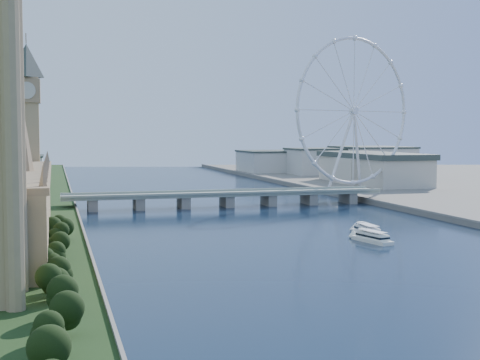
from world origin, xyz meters
name	(u,v)px	position (x,y,z in m)	size (l,w,h in m)	color
tree_row	(58,271)	(-113.00, 66.00, 8.63)	(7.45, 199.45, 18.70)	black
parliament_range	(21,204)	(-128.00, 170.00, 18.48)	(24.00, 200.00, 70.00)	tan
big_ben	(27,105)	(-128.00, 278.00, 66.57)	(20.02, 20.02, 110.00)	tan
westminster_bridge	(227,197)	(0.00, 300.00, 6.63)	(220.00, 22.00, 9.50)	gray
london_eye	(354,112)	(119.98, 355.08, 67.52)	(113.60, 39.12, 124.30)	silver
county_hall	(372,186)	(175.00, 430.00, 0.00)	(54.00, 144.00, 35.00)	beige
city_skyline	(201,164)	(39.22, 560.08, 16.96)	(505.00, 280.00, 32.00)	beige
tour_boat_near	(372,242)	(26.79, 136.31, 0.00)	(6.68, 26.34, 5.79)	white
tour_boat_far	(367,236)	(33.49, 154.90, 0.00)	(7.03, 27.63, 6.08)	white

